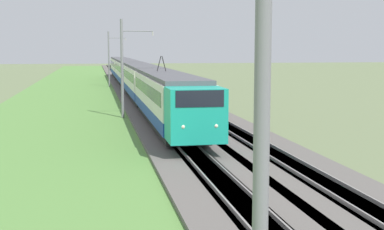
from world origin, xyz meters
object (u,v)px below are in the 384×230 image
(catenary_mast_mid, at_px, (123,68))
(catenary_mast_far, at_px, (109,59))
(catenary_mast_near, at_px, (266,141))
(passenger_train, at_px, (133,75))

(catenary_mast_mid, relative_size, catenary_mast_far, 0.98)
(catenary_mast_near, bearing_deg, passenger_train, -2.46)
(passenger_train, height_order, catenary_mast_far, catenary_mast_far)
(passenger_train, distance_m, catenary_mast_near, 59.35)
(catenary_mast_mid, distance_m, catenary_mast_far, 34.92)
(passenger_train, relative_size, catenary_mast_mid, 10.81)
(catenary_mast_near, relative_size, catenary_mast_mid, 1.06)
(passenger_train, xyz_separation_m, catenary_mast_near, (-59.26, 2.55, 1.93))
(passenger_train, bearing_deg, catenary_mast_mid, -5.97)
(catenary_mast_near, bearing_deg, catenary_mast_far, -0.00)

